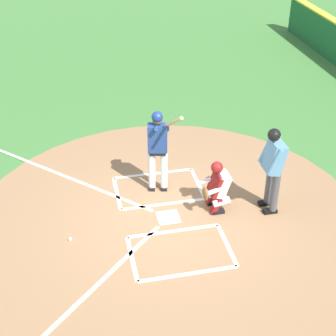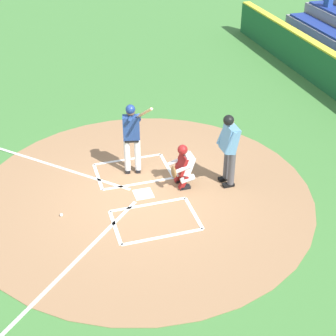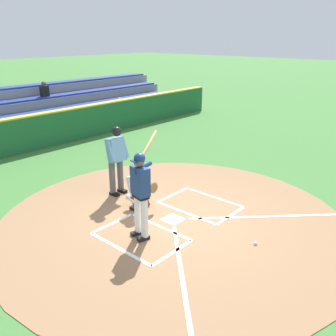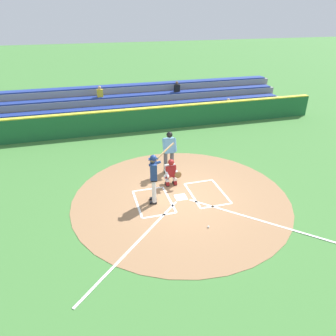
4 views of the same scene
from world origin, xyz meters
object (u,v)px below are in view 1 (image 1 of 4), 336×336
Objects in this scene: batter at (158,146)px; plate_umpire at (273,165)px; baseball at (70,239)px; catcher at (217,185)px.

plate_umpire is (-1.15, -2.06, -0.02)m from batter.
batter reaches higher than plate_umpire.
plate_umpire is at bearing -119.13° from batter.
batter is 2.36m from plate_umpire.
catcher is at bearing -82.90° from baseball.
catcher is 3.05m from baseball.
catcher reaches higher than baseball.
plate_umpire is 4.16m from baseball.
baseball is at bearing 92.17° from plate_umpire.
catcher is (-0.93, -1.01, -0.51)m from batter.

